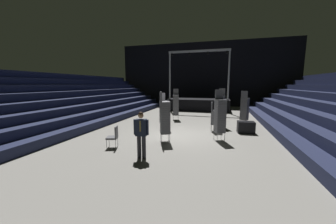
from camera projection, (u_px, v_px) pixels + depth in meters
The scene contains 15 objects.
ground_plane at pixel (177, 136), 10.18m from camera, with size 22.00×30.00×0.10m, color slate.
arena_end_wall at pixel (203, 74), 23.87m from camera, with size 22.00×0.30×8.00m, color black.
bleacher_bank_left at pixel (68, 98), 13.01m from camera, with size 6.00×24.00×3.60m.
stage_riser at pixel (199, 104), 20.00m from camera, with size 6.27×2.98×6.03m.
man_with_tie at pixel (141, 132), 6.83m from camera, with size 0.57×0.28×1.75m.
chair_stack_front_left at pixel (220, 108), 11.92m from camera, with size 0.59×0.59×2.48m.
chair_stack_front_right at pixel (165, 117), 8.83m from camera, with size 0.58×0.58×2.39m.
chair_stack_mid_left at pixel (176, 104), 14.42m from camera, with size 0.53×0.53×2.39m.
chair_stack_mid_right at pixel (164, 112), 11.26m from camera, with size 0.61×0.61×2.22m.
chair_stack_mid_centre at pixel (163, 105), 16.42m from camera, with size 0.61×0.61×1.79m.
chair_stack_rear_left at pixel (220, 116), 9.02m from camera, with size 0.59×0.59×2.48m.
chair_stack_rear_right at pixel (215, 117), 10.88m from camera, with size 0.44×0.44×1.71m.
chair_stack_rear_centre at pixel (245, 109), 12.30m from camera, with size 0.59×0.59×2.31m.
equipment_road_case at pixel (246, 127), 10.57m from camera, with size 0.90×0.60×0.66m, color black.
loose_chair_near_man at pixel (114, 136), 8.08m from camera, with size 0.55×0.55×0.95m.
Camera 1 is at (2.22, -9.64, 2.73)m, focal length 19.99 mm.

